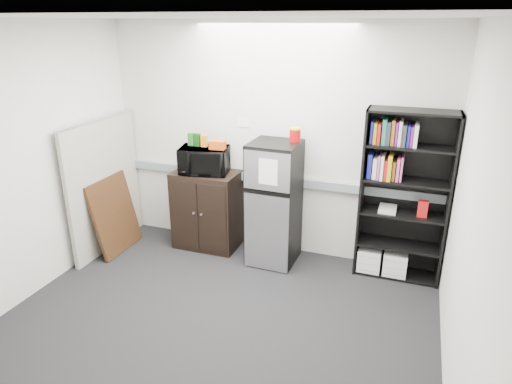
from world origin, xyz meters
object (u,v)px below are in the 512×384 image
cabinet (207,210)px  refrigerator (274,204)px  bookshelf (402,193)px  microwave (204,160)px  cubicle_partition (105,185)px

cabinet → refrigerator: refrigerator is taller
bookshelf → refrigerator: (-1.37, -0.15, -0.26)m
bookshelf → refrigerator: size_ratio=1.29×
microwave → bookshelf: bearing=-10.2°
microwave → refrigerator: refrigerator is taller
cubicle_partition → cabinet: bearing=20.2°
cabinet → microwave: (0.00, -0.02, 0.64)m
cabinet → refrigerator: size_ratio=0.68×
bookshelf → microwave: 2.27m
bookshelf → cabinet: bookshelf is taller
bookshelf → cubicle_partition: 3.45m
bookshelf → cabinet: 2.31m
bookshelf → cubicle_partition: bearing=-171.9°
bookshelf → refrigerator: bearing=-173.9°
bookshelf → cabinet: size_ratio=1.91×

